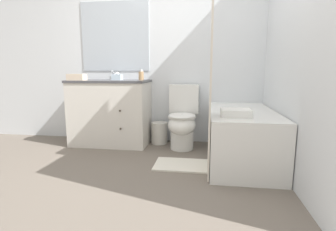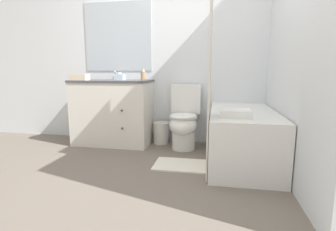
% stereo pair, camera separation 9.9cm
% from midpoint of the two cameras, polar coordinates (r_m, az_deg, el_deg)
% --- Properties ---
extents(ground_plane, '(14.00, 14.00, 0.00)m').
position_cam_midpoint_polar(ground_plane, '(2.26, -5.52, -16.17)').
color(ground_plane, '#6B6056').
extents(wall_back, '(8.00, 0.06, 2.50)m').
position_cam_midpoint_polar(wall_back, '(3.67, 1.42, 13.89)').
color(wall_back, silver).
rests_on(wall_back, ground_plane).
extents(wall_right, '(0.05, 2.63, 2.50)m').
position_cam_midpoint_polar(wall_right, '(2.87, 25.66, 14.07)').
color(wall_right, silver).
rests_on(wall_right, ground_plane).
extents(vanity_cabinet, '(1.03, 0.57, 0.86)m').
position_cam_midpoint_polar(vanity_cabinet, '(3.61, -11.08, 0.87)').
color(vanity_cabinet, silver).
rests_on(vanity_cabinet, ground_plane).
extents(sink_faucet, '(0.14, 0.12, 0.12)m').
position_cam_midpoint_polar(sink_faucet, '(3.75, -10.25, 8.26)').
color(sink_faucet, silver).
rests_on(sink_faucet, vanity_cabinet).
extents(toilet, '(0.38, 0.64, 0.81)m').
position_cam_midpoint_polar(toilet, '(3.33, 4.38, -0.89)').
color(toilet, white).
rests_on(toilet, ground_plane).
extents(bathtub, '(0.68, 1.41, 0.56)m').
position_cam_midpoint_polar(bathtub, '(2.99, 16.73, -4.30)').
color(bathtub, white).
rests_on(bathtub, ground_plane).
extents(shower_curtain, '(0.01, 0.43, 1.91)m').
position_cam_midpoint_polar(shower_curtain, '(2.44, 10.25, 8.99)').
color(shower_curtain, silver).
rests_on(shower_curtain, ground_plane).
extents(wastebasket, '(0.22, 0.22, 0.29)m').
position_cam_midpoint_polar(wastebasket, '(3.59, -0.66, -3.79)').
color(wastebasket, silver).
rests_on(wastebasket, ground_plane).
extents(tissue_box, '(0.12, 0.12, 0.10)m').
position_cam_midpoint_polar(tissue_box, '(3.60, -9.65, 8.29)').
color(tissue_box, silver).
rests_on(tissue_box, vanity_cabinet).
extents(soap_dispenser, '(0.07, 0.07, 0.14)m').
position_cam_midpoint_polar(soap_dispenser, '(3.45, -4.59, 8.69)').
color(soap_dispenser, tan).
rests_on(soap_dispenser, vanity_cabinet).
extents(hand_towel_folded, '(0.22, 0.14, 0.08)m').
position_cam_midpoint_polar(hand_towel_folded, '(3.57, -17.91, 7.97)').
color(hand_towel_folded, beige).
rests_on(hand_towel_folded, vanity_cabinet).
extents(bath_towel_folded, '(0.27, 0.23, 0.07)m').
position_cam_midpoint_polar(bath_towel_folded, '(2.52, 15.51, 0.47)').
color(bath_towel_folded, white).
rests_on(bath_towel_folded, bathtub).
extents(bath_mat, '(0.56, 0.39, 0.02)m').
position_cam_midpoint_polar(bath_mat, '(2.81, 3.91, -10.70)').
color(bath_mat, silver).
rests_on(bath_mat, ground_plane).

